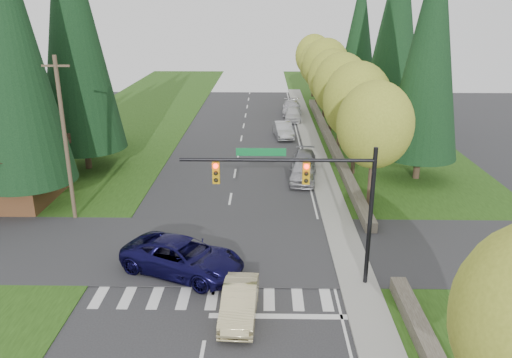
{
  "coord_description": "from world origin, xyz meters",
  "views": [
    {
      "loc": [
        2.37,
        -16.48,
        12.65
      ],
      "look_at": [
        1.84,
        11.68,
        2.8
      ],
      "focal_mm": 35.0,
      "sensor_mm": 36.0,
      "label": 1
    }
  ],
  "objects_px": {
    "parked_car_b": "(304,160)",
    "suv_navy": "(183,257)",
    "sedan_champagne": "(239,302)",
    "parked_car_c": "(283,130)",
    "parked_car_e": "(292,108)",
    "parked_car_d": "(293,114)",
    "parked_car_a": "(303,171)"
  },
  "relations": [
    {
      "from": "suv_navy",
      "to": "parked_car_e",
      "type": "relative_size",
      "value": 1.14
    },
    {
      "from": "sedan_champagne",
      "to": "parked_car_d",
      "type": "bearing_deg",
      "value": 86.07
    },
    {
      "from": "parked_car_c",
      "to": "parked_car_b",
      "type": "bearing_deg",
      "value": -88.87
    },
    {
      "from": "sedan_champagne",
      "to": "parked_car_b",
      "type": "distance_m",
      "value": 21.19
    },
    {
      "from": "parked_car_a",
      "to": "parked_car_b",
      "type": "height_order",
      "value": "parked_car_a"
    },
    {
      "from": "parked_car_d",
      "to": "parked_car_e",
      "type": "height_order",
      "value": "parked_car_d"
    },
    {
      "from": "suv_navy",
      "to": "parked_car_c",
      "type": "distance_m",
      "value": 27.66
    },
    {
      "from": "parked_car_c",
      "to": "parked_car_d",
      "type": "xyz_separation_m",
      "value": [
        1.4,
        7.68,
        0.03
      ]
    },
    {
      "from": "parked_car_d",
      "to": "parked_car_e",
      "type": "xyz_separation_m",
      "value": [
        0.0,
        3.69,
        -0.0
      ]
    },
    {
      "from": "parked_car_d",
      "to": "parked_car_e",
      "type": "relative_size",
      "value": 0.85
    },
    {
      "from": "sedan_champagne",
      "to": "parked_car_b",
      "type": "bearing_deg",
      "value": 80.78
    },
    {
      "from": "parked_car_d",
      "to": "parked_car_e",
      "type": "bearing_deg",
      "value": 92.89
    },
    {
      "from": "parked_car_c",
      "to": "parked_car_e",
      "type": "height_order",
      "value": "parked_car_e"
    },
    {
      "from": "parked_car_a",
      "to": "parked_car_d",
      "type": "relative_size",
      "value": 1.03
    },
    {
      "from": "suv_navy",
      "to": "parked_car_c",
      "type": "bearing_deg",
      "value": 11.66
    },
    {
      "from": "parked_car_c",
      "to": "parked_car_d",
      "type": "relative_size",
      "value": 1.0
    },
    {
      "from": "parked_car_b",
      "to": "suv_navy",
      "type": "bearing_deg",
      "value": -106.96
    },
    {
      "from": "suv_navy",
      "to": "parked_car_a",
      "type": "distance_m",
      "value": 15.42
    },
    {
      "from": "sedan_champagne",
      "to": "parked_car_a",
      "type": "relative_size",
      "value": 0.87
    },
    {
      "from": "parked_car_a",
      "to": "sedan_champagne",
      "type": "bearing_deg",
      "value": -96.53
    },
    {
      "from": "sedan_champagne",
      "to": "parked_car_c",
      "type": "xyz_separation_m",
      "value": [
        2.88,
        30.69,
        0.09
      ]
    },
    {
      "from": "parked_car_e",
      "to": "parked_car_b",
      "type": "bearing_deg",
      "value": -87.47
    },
    {
      "from": "parked_car_b",
      "to": "parked_car_c",
      "type": "distance_m",
      "value": 10.04
    },
    {
      "from": "parked_car_a",
      "to": "parked_car_e",
      "type": "relative_size",
      "value": 0.88
    },
    {
      "from": "parked_car_b",
      "to": "parked_car_d",
      "type": "bearing_deg",
      "value": 96.05
    },
    {
      "from": "parked_car_e",
      "to": "suv_navy",
      "type": "bearing_deg",
      "value": -98.17
    },
    {
      "from": "parked_car_b",
      "to": "parked_car_d",
      "type": "distance_m",
      "value": 17.62
    },
    {
      "from": "parked_car_c",
      "to": "parked_car_a",
      "type": "bearing_deg",
      "value": -92.35
    },
    {
      "from": "sedan_champagne",
      "to": "parked_car_d",
      "type": "distance_m",
      "value": 38.61
    },
    {
      "from": "parked_car_a",
      "to": "parked_car_b",
      "type": "distance_m",
      "value": 3.33
    },
    {
      "from": "parked_car_c",
      "to": "parked_car_d",
      "type": "bearing_deg",
      "value": 72.78
    },
    {
      "from": "parked_car_a",
      "to": "parked_car_b",
      "type": "relative_size",
      "value": 1.06
    }
  ]
}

